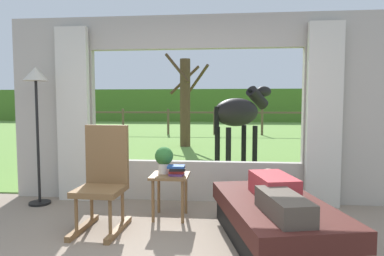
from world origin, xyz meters
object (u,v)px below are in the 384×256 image
object	(u,v)px
rocking_chair	(104,178)
floor_lamp_left	(36,94)
horse	(239,113)
pasture_tree	(185,100)
recliner_sofa	(275,221)
reclining_person	(276,192)
side_table	(170,182)
potted_plant	(164,158)
book_stack	(177,170)

from	to	relation	value
rocking_chair	floor_lamp_left	xyz separation A→B (m)	(-1.18, 0.75, 0.94)
horse	pasture_tree	distance (m)	3.46
recliner_sofa	reclining_person	world-z (taller)	reclining_person
recliner_sofa	horse	world-z (taller)	horse
reclining_person	side_table	xyz separation A→B (m)	(-1.13, 0.68, -0.10)
horse	side_table	bearing A→B (deg)	-61.50
horse	pasture_tree	size ratio (longest dim) A/B	0.61
reclining_person	horse	bearing A→B (deg)	79.59
rocking_chair	reclining_person	bearing A→B (deg)	-6.53
recliner_sofa	pasture_tree	size ratio (longest dim) A/B	0.65
side_table	pasture_tree	xyz separation A→B (m)	(-0.57, 6.50, 1.03)
recliner_sofa	potted_plant	size ratio (longest dim) A/B	5.80
recliner_sofa	reclining_person	xyz separation A→B (m)	(-0.00, -0.05, 0.30)
rocking_chair	book_stack	world-z (taller)	rocking_chair
rocking_chair	pasture_tree	bearing A→B (deg)	91.75
recliner_sofa	side_table	distance (m)	1.31
potted_plant	pasture_tree	size ratio (longest dim) A/B	0.11
side_table	floor_lamp_left	distance (m)	2.15
potted_plant	book_stack	distance (m)	0.24
reclining_person	book_stack	distance (m)	1.21
floor_lamp_left	pasture_tree	size ratio (longest dim) A/B	0.64
recliner_sofa	floor_lamp_left	world-z (taller)	floor_lamp_left
floor_lamp_left	book_stack	bearing A→B (deg)	-12.40
reclining_person	pasture_tree	bearing A→B (deg)	90.53
recliner_sofa	potted_plant	xyz separation A→B (m)	(-1.21, 0.69, 0.48)
horse	pasture_tree	xyz separation A→B (m)	(-1.53, 3.09, 0.30)
side_table	potted_plant	bearing A→B (deg)	143.13
book_stack	reclining_person	bearing A→B (deg)	-30.64
recliner_sofa	reclining_person	distance (m)	0.31
recliner_sofa	book_stack	xyz separation A→B (m)	(-1.04, 0.57, 0.37)
pasture_tree	book_stack	bearing A→B (deg)	-84.30
book_stack	horse	world-z (taller)	horse
book_stack	potted_plant	bearing A→B (deg)	144.41
book_stack	floor_lamp_left	size ratio (longest dim) A/B	0.12
recliner_sofa	reclining_person	bearing A→B (deg)	-102.77
book_stack	floor_lamp_left	bearing A→B (deg)	167.60
reclining_person	side_table	bearing A→B (deg)	136.29
recliner_sofa	potted_plant	distance (m)	1.47
potted_plant	horse	xyz separation A→B (m)	(1.04, 3.36, 0.45)
book_stack	floor_lamp_left	xyz separation A→B (m)	(-1.93, 0.42, 0.90)
book_stack	pasture_tree	bearing A→B (deg)	95.70
potted_plant	floor_lamp_left	bearing A→B (deg)	170.21
potted_plant	floor_lamp_left	distance (m)	1.95
potted_plant	horse	world-z (taller)	horse
recliner_sofa	side_table	world-z (taller)	side_table
potted_plant	book_stack	size ratio (longest dim) A/B	1.51
rocking_chair	side_table	world-z (taller)	rocking_chair
reclining_person	pasture_tree	size ratio (longest dim) A/B	0.50
side_table	book_stack	world-z (taller)	book_stack
reclining_person	pasture_tree	distance (m)	7.44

